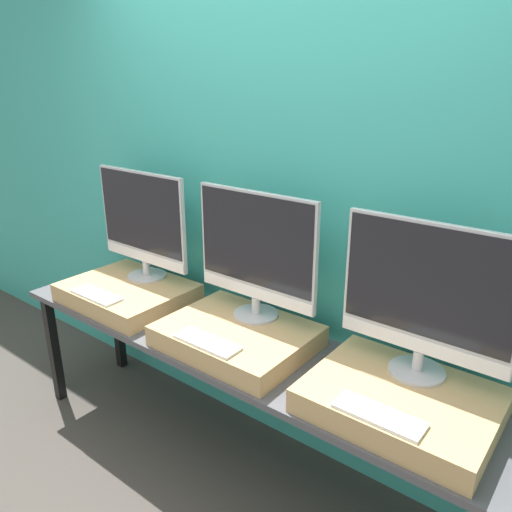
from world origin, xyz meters
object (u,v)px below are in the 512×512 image
monitor_center (256,251)px  keyboard_center (207,342)px  monitor_left (142,222)px  monitor_right (426,296)px  keyboard_right (379,415)px  keyboard_left (96,295)px

monitor_center → keyboard_center: monitor_center is taller
monitor_left → monitor_right: size_ratio=1.00×
monitor_center → monitor_right: size_ratio=1.00×
monitor_center → keyboard_right: 0.89m
monitor_left → keyboard_right: (1.54, -0.33, -0.31)m
monitor_left → monitor_right: (1.54, 0.00, 0.00)m
keyboard_left → monitor_right: size_ratio=0.48×
monitor_center → keyboard_center: (0.00, -0.33, -0.31)m
monitor_center → monitor_right: same height
monitor_center → keyboard_center: 0.45m
monitor_right → keyboard_right: 0.45m
monitor_right → keyboard_right: size_ratio=2.09×
monitor_right → keyboard_right: (-0.00, -0.33, -0.31)m
monitor_left → monitor_right: 1.54m
monitor_left → monitor_center: (0.77, 0.00, 0.00)m
monitor_right → keyboard_right: bearing=-90.0°
keyboard_left → keyboard_right: (1.54, 0.00, 0.00)m
monitor_left → keyboard_center: size_ratio=2.09×
keyboard_center → monitor_right: (0.77, 0.33, 0.31)m
monitor_left → keyboard_right: monitor_left is taller
monitor_left → keyboard_left: bearing=-90.0°
monitor_left → keyboard_right: size_ratio=2.09×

